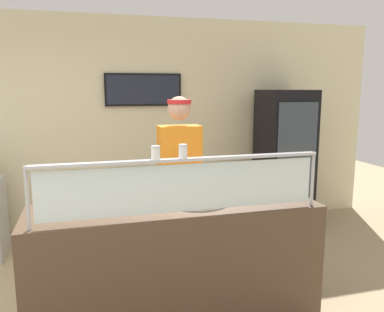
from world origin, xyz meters
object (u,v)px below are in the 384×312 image
at_px(pepper_flake_shaker, 183,152).
at_px(drink_fridge, 284,159).
at_px(worker_figure, 180,180).
at_px(parmesan_shaker, 156,154).
at_px(pizza_server, 200,198).

bearing_deg(pepper_flake_shaker, drink_fridge, 47.14).
bearing_deg(pepper_flake_shaker, worker_figure, 77.68).
bearing_deg(drink_fridge, pepper_flake_shaker, -132.86).
height_order(parmesan_shaker, drink_fridge, drink_fridge).
height_order(pizza_server, parmesan_shaker, parmesan_shaker).
height_order(pizza_server, pepper_flake_shaker, pepper_flake_shaker).
bearing_deg(parmesan_shaker, drink_fridge, 44.42).
xyz_separation_m(pizza_server, parmesan_shaker, (-0.39, -0.28, 0.42)).
bearing_deg(pizza_server, pepper_flake_shaker, -115.59).
height_order(parmesan_shaker, pepper_flake_shaker, pepper_flake_shaker).
height_order(pepper_flake_shaker, worker_figure, worker_figure).
distance_m(pizza_server, pepper_flake_shaker, 0.54).
xyz_separation_m(parmesan_shaker, drink_fridge, (2.07, 2.03, -0.50)).
xyz_separation_m(pepper_flake_shaker, drink_fridge, (1.88, 2.03, -0.50)).
bearing_deg(drink_fridge, parmesan_shaker, -135.58).
bearing_deg(pizza_server, worker_figure, 102.10).
distance_m(parmesan_shaker, pepper_flake_shaker, 0.19).
distance_m(parmesan_shaker, worker_figure, 1.02).
bearing_deg(parmesan_shaker, pepper_flake_shaker, 0.00).
relative_size(pizza_server, worker_figure, 0.16).
bearing_deg(worker_figure, drink_fridge, 34.61).
bearing_deg(drink_fridge, worker_figure, -145.39).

